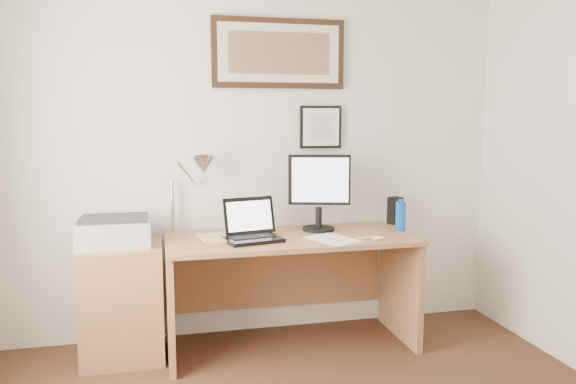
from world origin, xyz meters
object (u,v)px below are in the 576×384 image
object	(u,v)px
water_bottle	(401,216)
desk	(288,268)
laptop	(252,231)
lcd_monitor	(319,188)
book	(201,239)
printer	(115,231)
side_cabinet	(122,303)

from	to	relation	value
water_bottle	desk	xyz separation A→B (m)	(-0.78, 0.07, -0.33)
water_bottle	laptop	size ratio (longest dim) A/B	0.51
water_bottle	laptop	bearing A→B (deg)	-177.35
water_bottle	lcd_monitor	bearing A→B (deg)	166.65
book	desk	xyz separation A→B (m)	(0.58, 0.09, -0.25)
book	lcd_monitor	world-z (taller)	lcd_monitor
desk	laptop	distance (m)	0.41
book	printer	xyz separation A→B (m)	(-0.52, 0.09, 0.06)
water_bottle	side_cabinet	bearing A→B (deg)	178.82
water_bottle	book	bearing A→B (deg)	-179.31
water_bottle	book	world-z (taller)	water_bottle
book	laptop	world-z (taller)	laptop
lcd_monitor	printer	xyz separation A→B (m)	(-1.34, -0.05, -0.22)
side_cabinet	book	xyz separation A→B (m)	(0.49, -0.05, 0.39)
desk	book	bearing A→B (deg)	-171.19
desk	laptop	bearing A→B (deg)	-155.12
water_bottle	desk	world-z (taller)	water_bottle
water_bottle	book	distance (m)	1.36
side_cabinet	desk	size ratio (longest dim) A/B	0.46
lcd_monitor	desk	bearing A→B (deg)	-166.69
desk	lcd_monitor	size ratio (longest dim) A/B	3.08
side_cabinet	book	bearing A→B (deg)	-6.29
desk	lcd_monitor	distance (m)	0.58
printer	lcd_monitor	bearing A→B (deg)	2.25
book	lcd_monitor	bearing A→B (deg)	10.12
laptop	water_bottle	bearing A→B (deg)	2.65
printer	water_bottle	bearing A→B (deg)	-2.32
side_cabinet	water_bottle	distance (m)	1.91
lcd_monitor	water_bottle	bearing A→B (deg)	-13.35
book	desk	world-z (taller)	book
laptop	printer	distance (m)	0.85
lcd_monitor	printer	distance (m)	1.35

